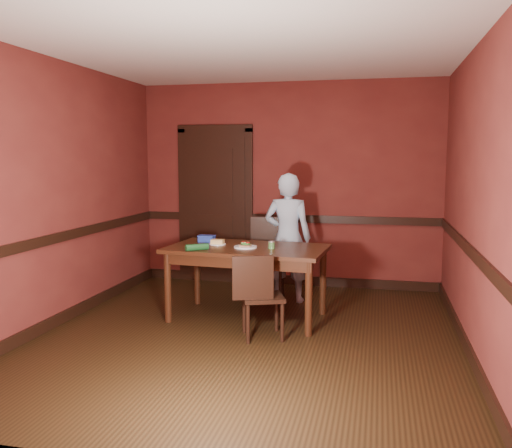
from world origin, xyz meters
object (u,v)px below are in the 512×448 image
at_px(dining_table, 247,283).
at_px(sandwich_plate, 245,246).
at_px(chair_near, 263,295).
at_px(food_tub, 207,239).
at_px(chair_far, 264,261).
at_px(sauce_jar, 272,245).
at_px(cheese_saucer, 218,243).
at_px(person, 288,238).

height_order(dining_table, sandwich_plate, sandwich_plate).
bearing_deg(sandwich_plate, chair_near, -60.07).
xyz_separation_m(chair_near, food_tub, (-0.81, 0.79, 0.40)).
bearing_deg(dining_table, chair_far, 90.09).
relative_size(dining_table, sauce_jar, 20.57).
height_order(chair_far, sandwich_plate, chair_far).
distance_m(dining_table, chair_near, 0.65).
xyz_separation_m(chair_near, cheese_saucer, (-0.64, 0.65, 0.39)).
distance_m(sandwich_plate, food_tub, 0.58).
bearing_deg(food_tub, sauce_jar, -17.89).
distance_m(dining_table, sandwich_plate, 0.41).
bearing_deg(person, sandwich_plate, 72.09).
relative_size(chair_near, sauce_jar, 10.18).
height_order(chair_far, person, person).
distance_m(sandwich_plate, cheese_saucer, 0.37).
height_order(person, sandwich_plate, person).
height_order(dining_table, cheese_saucer, cheese_saucer).
bearing_deg(sauce_jar, sandwich_plate, 178.64).
bearing_deg(food_tub, cheese_saucer, -38.56).
height_order(dining_table, chair_far, chair_far).
xyz_separation_m(chair_far, sandwich_plate, (-0.05, -0.71, 0.29)).
xyz_separation_m(sandwich_plate, sauce_jar, (0.28, -0.01, 0.02)).
relative_size(person, sandwich_plate, 6.31).
xyz_separation_m(chair_near, sauce_jar, (-0.02, 0.51, 0.41)).
xyz_separation_m(person, sauce_jar, (-0.03, -0.86, 0.05)).
bearing_deg(sandwich_plate, person, 70.29).
bearing_deg(dining_table, person, 73.53).
xyz_separation_m(person, cheese_saucer, (-0.65, -0.72, 0.03)).
height_order(dining_table, sauce_jar, sauce_jar).
height_order(sauce_jar, cheese_saucer, sauce_jar).
bearing_deg(sandwich_plate, chair_far, 85.77).
distance_m(dining_table, chair_far, 0.66).
xyz_separation_m(sauce_jar, food_tub, (-0.79, 0.28, -0.00)).
relative_size(person, food_tub, 8.36).
height_order(chair_near, food_tub, food_tub).
distance_m(person, cheese_saucer, 0.97).
bearing_deg(chair_near, person, -110.64).
relative_size(dining_table, cheese_saucer, 9.27).
bearing_deg(chair_far, chair_near, -84.68).
bearing_deg(chair_near, sauce_jar, -108.32).
bearing_deg(cheese_saucer, sandwich_plate, -20.63).
bearing_deg(dining_table, sauce_jar, -9.21).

